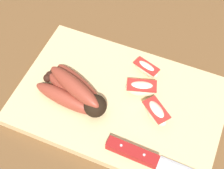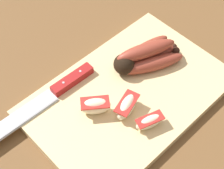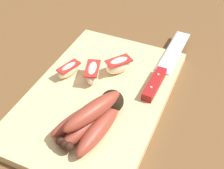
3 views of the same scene
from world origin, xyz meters
name	(u,v)px [view 1 (image 1 of 3)]	position (x,y,z in m)	size (l,w,h in m)	color
ground_plane	(116,103)	(0.00, 0.00, 0.00)	(6.00, 6.00, 0.00)	brown
cutting_board	(120,101)	(-0.01, 0.00, 0.01)	(0.42, 0.27, 0.02)	#DBBC84
banana_bunch	(75,92)	(0.08, 0.03, 0.04)	(0.16, 0.11, 0.06)	black
chefs_knife	(157,163)	(-0.12, 0.10, 0.03)	(0.28, 0.04, 0.02)	silver
apple_wedge_near	(156,113)	(-0.09, 0.01, 0.04)	(0.07, 0.06, 0.04)	#F4E5C1
apple_wedge_middle	(146,69)	(-0.03, -0.08, 0.04)	(0.06, 0.04, 0.03)	#F4E5C1
apple_wedge_far	(142,89)	(-0.04, -0.03, 0.04)	(0.07, 0.05, 0.04)	#F4E5C1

